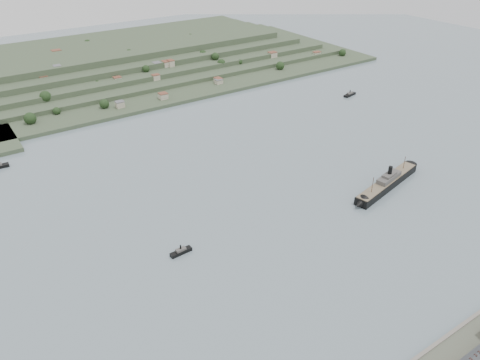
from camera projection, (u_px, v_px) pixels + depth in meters
ground at (264, 212)px, 347.95m from camera, size 1400.00×1400.00×0.00m
far_peninsula at (109, 64)px, 636.83m from camera, size 760.00×309.00×30.00m
steamship at (386, 184)px, 375.08m from camera, size 90.93×29.11×22.04m
tugboat at (181, 251)px, 305.08m from camera, size 15.18×4.80×6.74m
ferry_east at (350, 94)px, 562.83m from camera, size 19.75×8.95×7.15m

